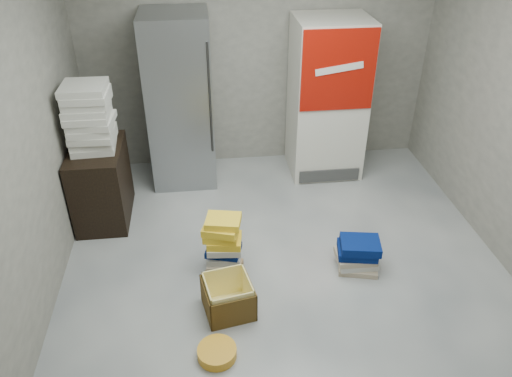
{
  "coord_description": "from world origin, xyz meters",
  "views": [
    {
      "loc": [
        -0.68,
        -3.05,
        3.07
      ],
      "look_at": [
        -0.23,
        0.7,
        0.67
      ],
      "focal_mm": 35.0,
      "sensor_mm": 36.0,
      "label": 1
    }
  ],
  "objects_px": {
    "coke_cooler": "(327,99)",
    "phonebook_stack_main": "(223,245)",
    "wood_shelf": "(101,184)",
    "steel_fridge": "(180,101)",
    "cardboard_box": "(228,298)"
  },
  "relations": [
    {
      "from": "phonebook_stack_main",
      "to": "steel_fridge",
      "type": "bearing_deg",
      "value": 112.14
    },
    {
      "from": "wood_shelf",
      "to": "cardboard_box",
      "type": "relative_size",
      "value": 1.79
    },
    {
      "from": "coke_cooler",
      "to": "phonebook_stack_main",
      "type": "relative_size",
      "value": 3.18
    },
    {
      "from": "steel_fridge",
      "to": "cardboard_box",
      "type": "distance_m",
      "value": 2.39
    },
    {
      "from": "steel_fridge",
      "to": "wood_shelf",
      "type": "xyz_separation_m",
      "value": [
        -0.83,
        -0.73,
        -0.55
      ]
    },
    {
      "from": "wood_shelf",
      "to": "phonebook_stack_main",
      "type": "relative_size",
      "value": 1.41
    },
    {
      "from": "wood_shelf",
      "to": "phonebook_stack_main",
      "type": "bearing_deg",
      "value": -40.11
    },
    {
      "from": "wood_shelf",
      "to": "phonebook_stack_main",
      "type": "xyz_separation_m",
      "value": [
        1.17,
        -0.99,
        -0.12
      ]
    },
    {
      "from": "cardboard_box",
      "to": "coke_cooler",
      "type": "bearing_deg",
      "value": 48.84
    },
    {
      "from": "coke_cooler",
      "to": "wood_shelf",
      "type": "relative_size",
      "value": 2.25
    },
    {
      "from": "coke_cooler",
      "to": "wood_shelf",
      "type": "bearing_deg",
      "value": -163.72
    },
    {
      "from": "cardboard_box",
      "to": "wood_shelf",
      "type": "bearing_deg",
      "value": 117.63
    },
    {
      "from": "phonebook_stack_main",
      "to": "wood_shelf",
      "type": "bearing_deg",
      "value": 150.77
    },
    {
      "from": "coke_cooler",
      "to": "phonebook_stack_main",
      "type": "bearing_deg",
      "value": -127.39
    },
    {
      "from": "steel_fridge",
      "to": "coke_cooler",
      "type": "xyz_separation_m",
      "value": [
        1.65,
        -0.01,
        -0.05
      ]
    }
  ]
}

